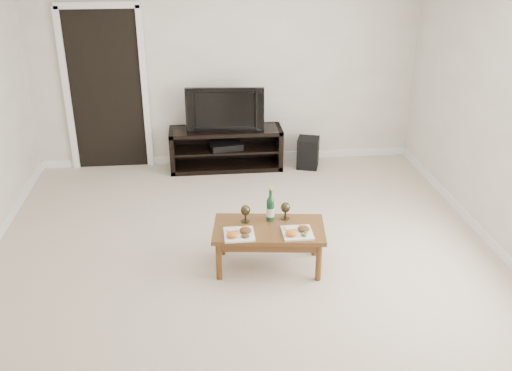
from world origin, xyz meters
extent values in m
plane|color=beige|center=(0.00, 0.00, 0.00)|extent=(5.50, 5.50, 0.00)
cube|color=silver|center=(0.00, 2.77, 1.30)|extent=(5.00, 0.04, 2.60)
cube|color=black|center=(-1.55, 2.73, 1.02)|extent=(0.90, 0.02, 2.05)
cube|color=black|center=(-0.05, 2.50, 0.28)|extent=(1.47, 0.45, 0.55)
imported|color=black|center=(-0.05, 2.50, 0.84)|extent=(1.00, 0.22, 0.57)
cube|color=black|center=(-0.04, 2.48, 0.33)|extent=(0.44, 0.36, 0.08)
cube|color=black|center=(1.04, 2.41, 0.21)|extent=(0.34, 0.34, 0.41)
cube|color=brown|center=(0.21, 0.02, 0.21)|extent=(1.08, 0.68, 0.42)
cube|color=white|center=(-0.07, -0.09, 0.45)|extent=(0.27, 0.27, 0.07)
cube|color=white|center=(0.45, -0.12, 0.45)|extent=(0.27, 0.27, 0.07)
cylinder|color=#103D21|center=(0.24, 0.17, 0.59)|extent=(0.07, 0.07, 0.35)
camera|label=1|loc=(-0.39, -4.56, 2.95)|focal=40.00mm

